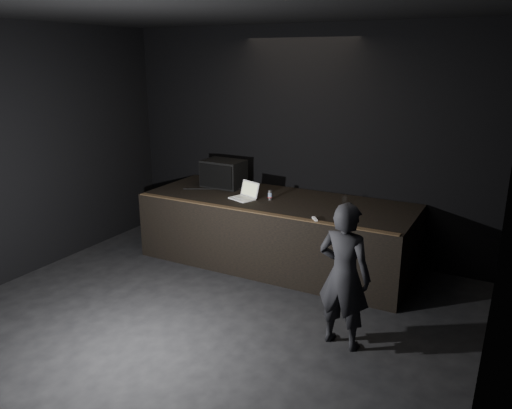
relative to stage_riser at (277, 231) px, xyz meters
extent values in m
plane|color=black|center=(0.00, -2.73, -0.50)|extent=(7.00, 7.00, 0.00)
cube|color=black|center=(0.00, 0.77, 1.25)|extent=(6.00, 0.10, 3.50)
cube|color=black|center=(3.00, -2.73, 1.25)|extent=(0.10, 7.00, 3.50)
cube|color=black|center=(0.00, 0.00, 0.00)|extent=(4.00, 1.50, 1.00)
cube|color=brown|center=(0.00, -0.71, 0.51)|extent=(3.92, 0.10, 0.01)
cube|color=black|center=(-1.10, 0.29, 0.72)|extent=(0.65, 0.46, 0.43)
cube|color=black|center=(-1.11, 0.05, 0.72)|extent=(0.61, 0.03, 0.37)
cylinder|color=black|center=(-1.16, 0.03, 0.51)|extent=(0.83, 0.46, 0.02)
cube|color=white|center=(-0.46, -0.24, 0.51)|extent=(0.42, 0.35, 0.02)
cube|color=silver|center=(-0.46, -0.24, 0.52)|extent=(0.33, 0.24, 0.00)
cube|color=white|center=(-0.41, -0.09, 0.63)|extent=(0.36, 0.19, 0.23)
cube|color=yellow|center=(-0.41, -0.10, 0.63)|extent=(0.31, 0.16, 0.18)
cylinder|color=silver|center=(-0.08, -0.07, 0.57)|extent=(0.06, 0.06, 0.15)
cylinder|color=navy|center=(-0.08, -0.07, 0.58)|extent=(0.06, 0.06, 0.06)
cylinder|color=#AA110F|center=(-0.08, -0.07, 0.54)|extent=(0.06, 0.06, 0.01)
cylinder|color=white|center=(0.93, 0.31, 0.55)|extent=(0.08, 0.08, 0.10)
cube|color=white|center=(0.86, -0.65, 0.51)|extent=(0.12, 0.15, 0.03)
imported|color=black|center=(1.61, -1.70, 0.31)|extent=(0.63, 0.46, 1.61)
camera|label=1|loc=(3.08, -6.39, 2.52)|focal=35.00mm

